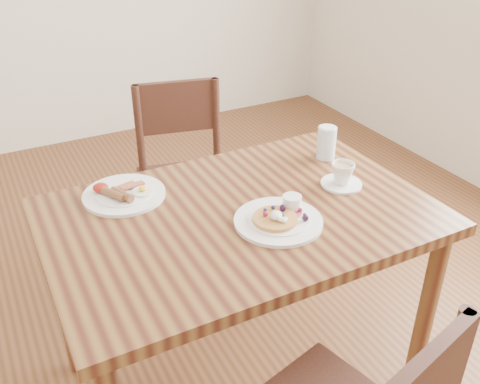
{
  "coord_description": "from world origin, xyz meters",
  "views": [
    {
      "loc": [
        -0.66,
        -1.26,
        1.64
      ],
      "look_at": [
        0.0,
        0.0,
        0.82
      ],
      "focal_mm": 40.0,
      "sensor_mm": 36.0,
      "label": 1
    }
  ],
  "objects_px": {
    "teacup_saucer": "(342,176)",
    "pancake_plate": "(279,218)",
    "dining_table": "(240,237)",
    "breakfast_plate": "(123,194)",
    "water_glass": "(326,143)",
    "chair_far": "(185,172)"
  },
  "relations": [
    {
      "from": "chair_far",
      "to": "pancake_plate",
      "type": "height_order",
      "value": "chair_far"
    },
    {
      "from": "pancake_plate",
      "to": "water_glass",
      "type": "distance_m",
      "value": 0.49
    },
    {
      "from": "dining_table",
      "to": "breakfast_plate",
      "type": "distance_m",
      "value": 0.41
    },
    {
      "from": "dining_table",
      "to": "teacup_saucer",
      "type": "xyz_separation_m",
      "value": [
        0.39,
        -0.01,
        0.13
      ]
    },
    {
      "from": "dining_table",
      "to": "breakfast_plate",
      "type": "xyz_separation_m",
      "value": [
        -0.3,
        0.26,
        0.11
      ]
    },
    {
      "from": "pancake_plate",
      "to": "breakfast_plate",
      "type": "relative_size",
      "value": 1.0
    },
    {
      "from": "dining_table",
      "to": "pancake_plate",
      "type": "distance_m",
      "value": 0.17
    },
    {
      "from": "pancake_plate",
      "to": "breakfast_plate",
      "type": "height_order",
      "value": "pancake_plate"
    },
    {
      "from": "dining_table",
      "to": "pancake_plate",
      "type": "height_order",
      "value": "pancake_plate"
    },
    {
      "from": "teacup_saucer",
      "to": "water_glass",
      "type": "relative_size",
      "value": 1.15
    },
    {
      "from": "chair_far",
      "to": "breakfast_plate",
      "type": "height_order",
      "value": "chair_far"
    },
    {
      "from": "breakfast_plate",
      "to": "water_glass",
      "type": "height_order",
      "value": "water_glass"
    },
    {
      "from": "chair_far",
      "to": "breakfast_plate",
      "type": "xyz_separation_m",
      "value": [
        -0.42,
        -0.52,
        0.27
      ]
    },
    {
      "from": "teacup_saucer",
      "to": "pancake_plate",
      "type": "bearing_deg",
      "value": -162.23
    },
    {
      "from": "breakfast_plate",
      "to": "water_glass",
      "type": "bearing_deg",
      "value": -5.41
    },
    {
      "from": "pancake_plate",
      "to": "breakfast_plate",
      "type": "distance_m",
      "value": 0.53
    },
    {
      "from": "dining_table",
      "to": "breakfast_plate",
      "type": "relative_size",
      "value": 4.44
    },
    {
      "from": "chair_far",
      "to": "water_glass",
      "type": "distance_m",
      "value": 0.75
    },
    {
      "from": "dining_table",
      "to": "chair_far",
      "type": "bearing_deg",
      "value": 80.89
    },
    {
      "from": "water_glass",
      "to": "chair_far",
      "type": "bearing_deg",
      "value": 119.59
    },
    {
      "from": "breakfast_plate",
      "to": "chair_far",
      "type": "bearing_deg",
      "value": 50.81
    },
    {
      "from": "pancake_plate",
      "to": "teacup_saucer",
      "type": "relative_size",
      "value": 1.93
    }
  ]
}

